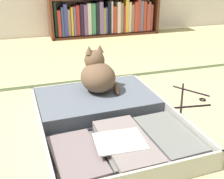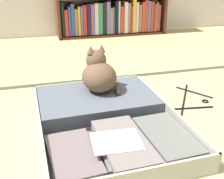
# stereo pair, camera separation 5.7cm
# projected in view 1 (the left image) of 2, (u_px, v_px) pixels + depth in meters

# --- Properties ---
(ground_plane) EXTENTS (10.00, 10.00, 0.00)m
(ground_plane) POSITION_uv_depth(u_px,v_px,m) (152.00, 154.00, 1.28)
(ground_plane) COLOR tan
(tatami_border) EXTENTS (4.80, 0.05, 0.00)m
(tatami_border) POSITION_uv_depth(u_px,v_px,m) (98.00, 79.00, 2.10)
(tatami_border) COLOR #3B4729
(tatami_border) RESTS_ON ground_plane
(open_suitcase) EXTENTS (0.70, 0.92, 0.10)m
(open_suitcase) POSITION_uv_depth(u_px,v_px,m) (106.00, 118.00, 1.50)
(open_suitcase) COLOR #B8B8AA
(open_suitcase) RESTS_ON ground_plane
(black_cat) EXTENTS (0.25, 0.24, 0.26)m
(black_cat) POSITION_uv_depth(u_px,v_px,m) (97.00, 75.00, 1.65)
(black_cat) COLOR brown
(black_cat) RESTS_ON open_suitcase
(clothes_hanger) EXTENTS (0.32, 0.40, 0.01)m
(clothes_hanger) POSITION_uv_depth(u_px,v_px,m) (188.00, 98.00, 1.80)
(clothes_hanger) COLOR black
(clothes_hanger) RESTS_ON ground_plane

